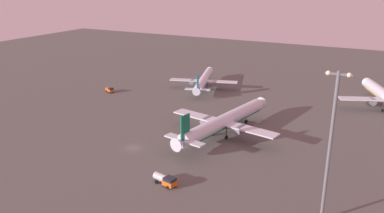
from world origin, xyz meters
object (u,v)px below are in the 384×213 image
Objects in this scene: airplane_far_stand at (224,122)px; apron_light_west at (331,141)px; airplane_terminal_side at (204,80)px; baggage_tractor at (110,90)px; fuel_truck at (165,180)px.

apron_light_west is at bearing -31.66° from airplane_far_stand.
apron_light_west reaches higher than airplane_terminal_side.
airplane_terminal_side is 41.19m from baggage_tractor.
airplane_terminal_side is 5.76× the size of fuel_truck.
fuel_truck is at bearing -87.22° from airplane_terminal_side.
apron_light_west is (35.43, -32.44, 12.95)m from airplane_far_stand.
fuel_truck is at bearing 70.91° from baggage_tractor.
baggage_tractor is (-62.51, 21.94, -3.40)m from airplane_far_stand.
airplane_terminal_side is at bearing 149.18° from baggage_tractor.
airplane_far_stand is 1.50× the size of apron_light_west.
airplane_terminal_side is 1.22× the size of apron_light_west.
airplane_terminal_side is (-29.20, 46.03, -0.81)m from airplane_far_stand.
airplane_far_stand reaches higher than fuel_truck.
airplane_terminal_side is 8.31× the size of baggage_tractor.
airplane_far_stand reaches higher than airplane_terminal_side.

